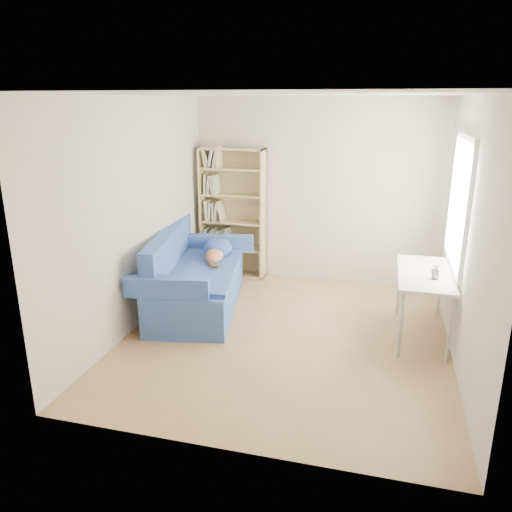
{
  "coord_description": "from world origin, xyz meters",
  "views": [
    {
      "loc": [
        0.96,
        -5.02,
        2.54
      ],
      "look_at": [
        -0.41,
        0.21,
        0.85
      ],
      "focal_mm": 35.0,
      "sensor_mm": 36.0,
      "label": 1
    }
  ],
  "objects": [
    {
      "name": "ground",
      "position": [
        0.0,
        0.0,
        0.0
      ],
      "size": [
        4.0,
        4.0,
        0.0
      ],
      "primitive_type": "plane",
      "color": "olive",
      "rests_on": "ground"
    },
    {
      "name": "room_shell",
      "position": [
        0.1,
        0.03,
        1.64
      ],
      "size": [
        3.54,
        4.04,
        2.62
      ],
      "color": "silver",
      "rests_on": "ground"
    },
    {
      "name": "sofa",
      "position": [
        -1.3,
        0.55,
        0.37
      ],
      "size": [
        1.29,
        2.15,
        0.98
      ],
      "rotation": [
        0.0,
        0.0,
        0.18
      ],
      "color": "navy",
      "rests_on": "ground"
    },
    {
      "name": "bookshelf",
      "position": [
        -1.2,
        1.84,
        0.88
      ],
      "size": [
        0.95,
        0.3,
        1.9
      ],
      "color": "tan",
      "rests_on": "ground"
    },
    {
      "name": "desk",
      "position": [
        1.44,
        0.41,
        0.68
      ],
      "size": [
        0.57,
        1.25,
        0.75
      ],
      "color": "white",
      "rests_on": "ground"
    },
    {
      "name": "pen_cup",
      "position": [
        1.52,
        0.21,
        0.81
      ],
      "size": [
        0.08,
        0.08,
        0.16
      ],
      "color": "white",
      "rests_on": "desk"
    }
  ]
}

